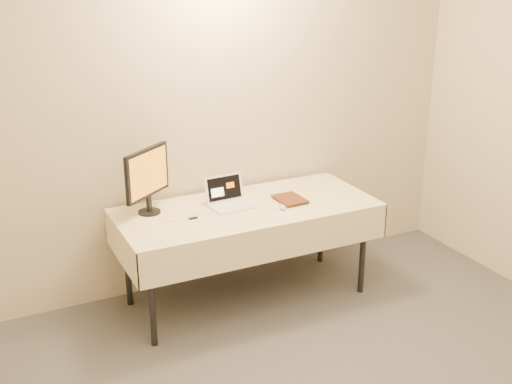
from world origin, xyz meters
name	(u,v)px	position (x,y,z in m)	size (l,w,h in m)	color
back_wall	(220,110)	(0.00, 2.50, 1.35)	(4.00, 0.10, 2.70)	beige
table	(247,215)	(0.00, 2.05, 0.68)	(1.86, 0.81, 0.74)	black
laptop	(229,199)	(-0.11, 2.13, 0.79)	(0.31, 0.27, 0.20)	white
monitor	(147,176)	(-0.66, 2.24, 1.01)	(0.38, 0.29, 0.46)	black
book	(279,187)	(0.24, 2.01, 0.86)	(0.19, 0.02, 0.25)	brown
alarm_clock	(226,193)	(-0.04, 2.32, 0.76)	(0.12, 0.09, 0.05)	black
clicker	(282,207)	(0.21, 1.90, 0.75)	(0.05, 0.10, 0.03)	silver
paper_form	(297,199)	(0.39, 2.01, 0.74)	(0.11, 0.28, 0.00)	#C2E8B8
usb_dongle	(193,218)	(-0.43, 2.00, 0.74)	(0.06, 0.02, 0.01)	black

